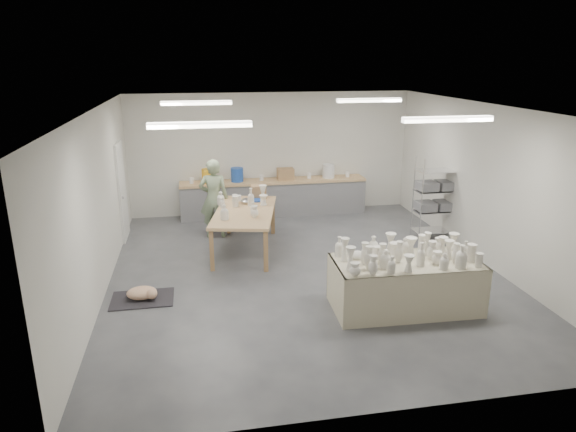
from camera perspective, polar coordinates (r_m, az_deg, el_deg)
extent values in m
plane|color=#424449|center=(9.57, 1.87, -6.24)|extent=(8.00, 8.00, 0.00)
cube|color=white|center=(8.82, 2.07, 11.88)|extent=(7.00, 8.00, 0.02)
cube|color=silver|center=(12.92, -1.86, 6.94)|extent=(7.00, 0.02, 3.00)
cube|color=silver|center=(5.46, 11.06, -8.16)|extent=(7.00, 0.02, 3.00)
cube|color=silver|center=(9.02, -20.32, 1.29)|extent=(0.02, 8.00, 3.00)
cube|color=silver|center=(10.39, 21.21, 3.21)|extent=(0.02, 8.00, 3.00)
cube|color=white|center=(11.61, -17.94, 2.64)|extent=(0.05, 0.90, 2.10)
cube|color=white|center=(7.12, -9.74, 9.96)|extent=(1.40, 0.12, 0.08)
cube|color=white|center=(8.03, 17.33, 10.24)|extent=(1.40, 0.12, 0.08)
cube|color=white|center=(10.61, -10.13, 12.27)|extent=(1.40, 0.12, 0.08)
cube|color=white|center=(11.23, 9.02, 12.59)|extent=(1.40, 0.12, 0.08)
cube|color=tan|center=(12.74, -1.61, 3.89)|extent=(4.60, 0.60, 0.06)
cube|color=slate|center=(12.85, -1.59, 1.94)|extent=(4.60, 0.55, 0.84)
cylinder|color=#F9AE1B|center=(12.56, -8.87, 4.43)|extent=(0.30, 0.30, 0.34)
cylinder|color=#1F49A9|center=(12.59, -5.68, 4.59)|extent=(0.30, 0.30, 0.34)
cylinder|color=white|center=(12.98, 4.52, 5.00)|extent=(0.30, 0.30, 0.34)
cube|color=#A4814F|center=(12.75, -0.28, 4.69)|extent=(0.40, 0.30, 0.28)
cylinder|color=white|center=(12.58, -10.68, 3.89)|extent=(0.10, 0.10, 0.14)
cylinder|color=white|center=(12.68, -2.96, 4.27)|extent=(0.10, 0.10, 0.14)
cylinder|color=white|center=(12.88, 2.35, 4.49)|extent=(0.10, 0.10, 0.14)
cylinder|color=white|center=(13.14, 6.63, 4.64)|extent=(0.10, 0.10, 0.14)
cylinder|color=silver|center=(11.20, 14.64, 1.60)|extent=(0.02, 0.02, 1.80)
cylinder|color=silver|center=(11.58, 18.42, 1.78)|extent=(0.02, 0.02, 1.80)
cylinder|color=silver|center=(11.59, 13.74, 2.19)|extent=(0.02, 0.02, 1.80)
cylinder|color=silver|center=(11.95, 17.43, 2.34)|extent=(0.02, 0.02, 1.80)
cube|color=silver|center=(11.78, 15.78, -1.53)|extent=(0.88, 0.48, 0.02)
cube|color=silver|center=(11.65, 15.96, 0.56)|extent=(0.88, 0.48, 0.02)
cube|color=silver|center=(11.53, 16.14, 2.70)|extent=(0.88, 0.48, 0.02)
cube|color=silver|center=(11.43, 16.33, 4.88)|extent=(0.88, 0.48, 0.02)
cube|color=slate|center=(11.52, 15.03, 1.08)|extent=(0.38, 0.42, 0.18)
cube|color=slate|center=(11.72, 16.97, 1.18)|extent=(0.38, 0.42, 0.18)
cube|color=slate|center=(11.41, 15.20, 3.25)|extent=(0.38, 0.42, 0.18)
cube|color=slate|center=(11.61, 17.17, 3.31)|extent=(0.38, 0.42, 0.18)
cube|color=olive|center=(8.34, 12.86, -7.77)|extent=(2.04, 0.98, 0.69)
cube|color=#C0B694|center=(8.17, 13.06, -5.02)|extent=(2.30, 1.14, 0.03)
cube|color=#C0B694|center=(7.90, 14.35, -8.97)|extent=(2.27, 0.10, 0.79)
cube|color=#C0B694|center=(8.75, 11.57, -6.10)|extent=(2.27, 0.10, 0.79)
cube|color=tan|center=(10.38, -4.84, 0.46)|extent=(1.60, 2.47, 0.06)
cube|color=olive|center=(9.47, -7.13, -4.03)|extent=(0.08, 0.08, 0.80)
cube|color=olive|center=(9.57, -1.13, -3.67)|extent=(0.08, 0.08, 0.80)
cube|color=olive|center=(11.49, -7.81, -0.20)|extent=(0.08, 0.08, 0.80)
cube|color=olive|center=(11.57, -2.86, 0.07)|extent=(0.08, 0.08, 0.80)
ellipsoid|color=silver|center=(10.87, -4.61, 1.68)|extent=(0.26, 0.26, 0.12)
cylinder|color=#1F49A9|center=(11.03, -3.49, 1.75)|extent=(0.26, 0.26, 0.03)
cylinder|color=white|center=(11.07, -5.51, 2.00)|extent=(0.11, 0.11, 0.12)
cube|color=#A4814F|center=(11.25, -3.31, 2.72)|extent=(0.32, 0.26, 0.28)
cube|color=black|center=(8.87, -15.87, -8.86)|extent=(1.00, 0.70, 0.02)
ellipsoid|color=white|center=(8.82, -15.93, -8.19)|extent=(0.58, 0.50, 0.21)
sphere|color=white|center=(8.70, -14.90, -8.35)|extent=(0.18, 0.18, 0.18)
imported|color=gray|center=(11.27, -8.23, 1.94)|extent=(0.68, 0.49, 1.74)
cylinder|color=#B81A2F|center=(11.70, -8.17, -0.56)|extent=(0.33, 0.33, 0.04)
cylinder|color=silver|center=(11.76, -7.54, -1.15)|extent=(0.02, 0.02, 0.26)
cylinder|color=silver|center=(11.84, -8.52, -1.07)|extent=(0.02, 0.02, 0.26)
cylinder|color=silver|center=(11.64, -8.36, -1.39)|extent=(0.02, 0.02, 0.26)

